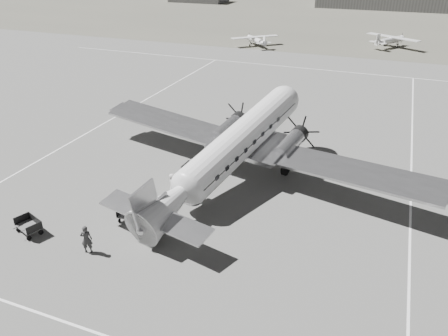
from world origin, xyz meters
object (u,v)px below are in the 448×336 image
ground_crew (86,239)px  light_plane_left (256,41)px  baggage_cart_near (129,215)px  light_plane_right (391,41)px  baggage_cart_far (29,226)px  dc3_airliner (234,149)px  passenger (173,184)px  ramp_agent (149,198)px

ground_crew → light_plane_left: bearing=-108.3°
ground_crew → baggage_cart_near: bearing=-124.3°
light_plane_left → light_plane_right: size_ratio=0.87×
light_plane_left → baggage_cart_near: light_plane_left is taller
light_plane_left → baggage_cart_far: (4.47, -61.74, -0.44)m
baggage_cart_near → light_plane_left: bearing=92.7°
light_plane_left → ground_crew: light_plane_left is taller
dc3_airliner → passenger: (-3.61, -3.24, -2.06)m
baggage_cart_near → dc3_airliner: bearing=51.8°
baggage_cart_near → passenger: bearing=70.0°
dc3_airliner → baggage_cart_far: bearing=-118.3°
dc3_airliner → baggage_cart_near: size_ratio=19.87×
baggage_cart_far → ground_crew: 4.75m
ground_crew → ramp_agent: size_ratio=1.20×
ramp_agent → baggage_cart_near: bearing=-173.7°
baggage_cart_far → passenger: size_ratio=1.12×
baggage_cart_near → passenger: passenger is taller
light_plane_left → light_plane_right: 24.46m
baggage_cart_far → ramp_agent: ramp_agent is taller
ramp_agent → baggage_cart_far: bearing=153.5°
light_plane_right → ramp_agent: 65.29m
baggage_cart_near → passenger: size_ratio=0.94×
light_plane_left → ground_crew: bearing=-124.2°
baggage_cart_near → ramp_agent: 2.03m
baggage_cart_far → ramp_agent: 7.91m
baggage_cart_near → ramp_agent: (0.46, 1.95, 0.35)m
baggage_cart_far → ground_crew: size_ratio=0.97×
light_plane_right → ramp_agent: light_plane_right is taller
dc3_airliner → ground_crew: bearing=-101.1°
dc3_airliner → light_plane_right: (8.88, 58.31, -1.77)m
light_plane_left → passenger: bearing=-121.4°
light_plane_left → ramp_agent: 57.15m
baggage_cart_near → ground_crew: size_ratio=0.81×
baggage_cart_near → passenger: 4.49m
light_plane_left → baggage_cart_far: bearing=-128.5°
light_plane_right → ground_crew: size_ratio=5.66×
ground_crew → dc3_airliner: bearing=-141.1°
light_plane_left → baggage_cart_far: size_ratio=5.09×
light_plane_right → ground_crew: (-14.02, -69.70, -0.16)m
ground_crew → passenger: ground_crew is taller
dc3_airliner → ground_crew: dc3_airliner is taller
light_plane_right → ground_crew: bearing=-69.9°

